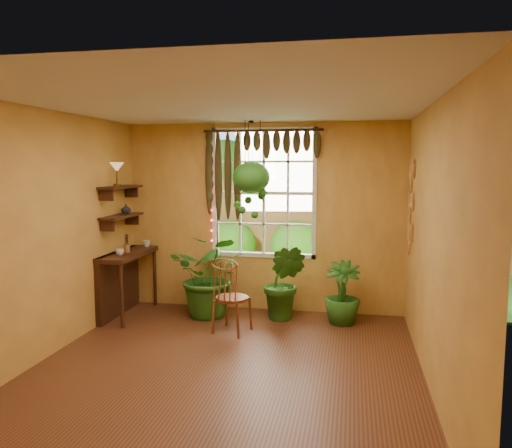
# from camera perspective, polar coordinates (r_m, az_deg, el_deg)

# --- Properties ---
(floor) EXTENTS (4.50, 4.50, 0.00)m
(floor) POSITION_cam_1_polar(r_m,az_deg,el_deg) (5.36, -3.58, -16.29)
(floor) COLOR brown
(floor) RESTS_ON ground
(ceiling) EXTENTS (4.50, 4.50, 0.00)m
(ceiling) POSITION_cam_1_polar(r_m,az_deg,el_deg) (4.97, -3.81, 13.69)
(ceiling) COLOR silver
(ceiling) RESTS_ON wall_back
(wall_back) EXTENTS (4.00, 0.00, 4.00)m
(wall_back) POSITION_cam_1_polar(r_m,az_deg,el_deg) (7.17, 0.85, 0.75)
(wall_back) COLOR gold
(wall_back) RESTS_ON floor
(wall_left) EXTENTS (0.00, 4.50, 4.50)m
(wall_left) POSITION_cam_1_polar(r_m,az_deg,el_deg) (5.83, -23.10, -1.17)
(wall_left) COLOR gold
(wall_left) RESTS_ON floor
(wall_right) EXTENTS (0.00, 4.50, 4.50)m
(wall_right) POSITION_cam_1_polar(r_m,az_deg,el_deg) (4.89, 19.64, -2.43)
(wall_right) COLOR gold
(wall_right) RESTS_ON floor
(window) EXTENTS (1.52, 0.10, 1.86)m
(window) POSITION_cam_1_polar(r_m,az_deg,el_deg) (7.18, 0.90, 3.55)
(window) COLOR white
(window) RESTS_ON wall_back
(valance_vine) EXTENTS (1.70, 0.12, 1.10)m
(valance_vine) POSITION_cam_1_polar(r_m,az_deg,el_deg) (7.07, 0.05, 8.18)
(valance_vine) COLOR #35180E
(valance_vine) RESTS_ON window
(string_lights) EXTENTS (0.03, 0.03, 1.54)m
(string_lights) POSITION_cam_1_polar(r_m,az_deg,el_deg) (7.26, -5.15, 3.95)
(string_lights) COLOR #FF2633
(string_lights) RESTS_ON window
(wall_plates) EXTENTS (0.04, 0.32, 1.10)m
(wall_plates) POSITION_cam_1_polar(r_m,az_deg,el_deg) (6.63, 17.24, 1.69)
(wall_plates) COLOR beige
(wall_plates) RESTS_ON wall_right
(counter_ledge) EXTENTS (0.40, 1.20, 0.90)m
(counter_ledge) POSITION_cam_1_polar(r_m,az_deg,el_deg) (7.28, -15.13, -5.77)
(counter_ledge) COLOR #35180E
(counter_ledge) RESTS_ON floor
(shelf_lower) EXTENTS (0.25, 0.90, 0.04)m
(shelf_lower) POSITION_cam_1_polar(r_m,az_deg,el_deg) (7.14, -15.09, 0.89)
(shelf_lower) COLOR #35180E
(shelf_lower) RESTS_ON wall_left
(shelf_upper) EXTENTS (0.25, 0.90, 0.04)m
(shelf_upper) POSITION_cam_1_polar(r_m,az_deg,el_deg) (7.11, -15.19, 4.10)
(shelf_upper) COLOR #35180E
(shelf_upper) RESTS_ON wall_left
(backyard) EXTENTS (14.00, 10.00, 12.00)m
(backyard) POSITION_cam_1_polar(r_m,az_deg,el_deg) (11.72, 5.99, 2.69)
(backyard) COLOR #235317
(backyard) RESTS_ON ground
(windsor_chair) EXTENTS (0.51, 0.53, 1.11)m
(windsor_chair) POSITION_cam_1_polar(r_m,az_deg,el_deg) (6.35, -2.88, -9.52)
(windsor_chair) COLOR brown
(windsor_chair) RESTS_ON floor
(potted_plant_left) EXTENTS (1.10, 0.97, 1.16)m
(potted_plant_left) POSITION_cam_1_polar(r_m,az_deg,el_deg) (6.98, -5.12, -5.85)
(potted_plant_left) COLOR #225416
(potted_plant_left) RESTS_ON floor
(potted_plant_mid) EXTENTS (0.65, 0.57, 1.04)m
(potted_plant_mid) POSITION_cam_1_polar(r_m,az_deg,el_deg) (6.82, 3.24, -6.66)
(potted_plant_mid) COLOR #225416
(potted_plant_mid) RESTS_ON floor
(potted_plant_right) EXTENTS (0.48, 0.48, 0.83)m
(potted_plant_right) POSITION_cam_1_polar(r_m,az_deg,el_deg) (6.76, 9.82, -7.76)
(potted_plant_right) COLOR #225416
(potted_plant_right) RESTS_ON floor
(hanging_basket) EXTENTS (0.51, 0.51, 1.34)m
(hanging_basket) POSITION_cam_1_polar(r_m,az_deg,el_deg) (6.83, -0.55, 5.02)
(hanging_basket) COLOR black
(hanging_basket) RESTS_ON ceiling
(cup_a) EXTENTS (0.12, 0.12, 0.09)m
(cup_a) POSITION_cam_1_polar(r_m,az_deg,el_deg) (6.90, -15.30, -3.13)
(cup_a) COLOR silver
(cup_a) RESTS_ON counter_ledge
(cup_b) EXTENTS (0.13, 0.13, 0.10)m
(cup_b) POSITION_cam_1_polar(r_m,az_deg,el_deg) (7.54, -12.38, -2.19)
(cup_b) COLOR beige
(cup_b) RESTS_ON counter_ledge
(brush_jar) EXTENTS (0.09, 0.09, 0.32)m
(brush_jar) POSITION_cam_1_polar(r_m,az_deg,el_deg) (7.12, -14.56, -2.15)
(brush_jar) COLOR brown
(brush_jar) RESTS_ON counter_ledge
(shelf_vase) EXTENTS (0.14, 0.14, 0.14)m
(shelf_vase) POSITION_cam_1_polar(r_m,az_deg,el_deg) (7.24, -14.64, 1.68)
(shelf_vase) COLOR #B2AD99
(shelf_vase) RESTS_ON shelf_lower
(tiffany_lamp) EXTENTS (0.19, 0.19, 0.32)m
(tiffany_lamp) POSITION_cam_1_polar(r_m,az_deg,el_deg) (6.98, -15.62, 6.12)
(tiffany_lamp) COLOR brown
(tiffany_lamp) RESTS_ON shelf_upper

